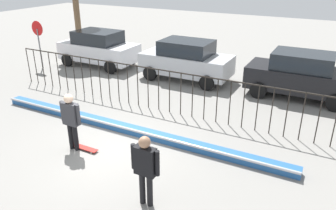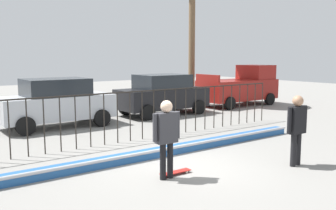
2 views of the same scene
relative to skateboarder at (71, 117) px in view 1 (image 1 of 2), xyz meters
The scene contains 10 objects.
ground_plane 1.44m from the skateboarder, 31.05° to the left, with size 60.00×60.00×0.00m, color gray.
bowl_coping_ledge 2.10m from the skateboarder, 63.89° to the left, with size 11.00×0.40×0.27m.
perimeter_fence 3.87m from the skateboarder, 77.75° to the left, with size 14.04×0.04×1.63m.
skateboarder is the anchor object (origin of this frame).
skateboard 1.08m from the skateboarder, 17.84° to the left, with size 0.80×0.20×0.07m.
camera_operator 3.42m from the skateboarder, 18.97° to the right, with size 0.73×0.27×1.80m.
parked_car_white 9.04m from the skateboarder, 123.74° to the left, with size 4.30×2.12×1.90m.
parked_car_silver 7.58m from the skateboarder, 88.42° to the left, with size 4.30×2.12×1.90m.
parked_car_black 9.39m from the skateboarder, 55.13° to the left, with size 4.30×2.12×1.90m.
stop_sign 9.37m from the skateboarder, 142.64° to the left, with size 0.76×0.07×2.50m.
Camera 1 is at (5.77, -6.88, 5.22)m, focal length 35.30 mm.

